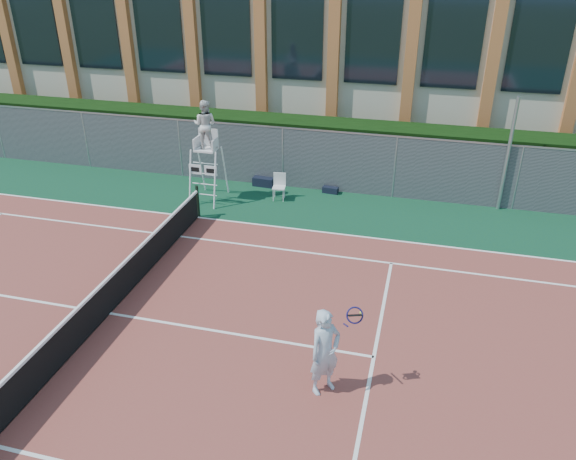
% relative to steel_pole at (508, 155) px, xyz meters
% --- Properties ---
extents(ground, '(120.00, 120.00, 0.00)m').
position_rel_steel_pole_xyz_m(ground, '(-9.55, -8.70, -1.91)').
color(ground, '#233814').
extents(apron, '(36.00, 20.00, 0.01)m').
position_rel_steel_pole_xyz_m(apron, '(-9.55, -7.70, -1.90)').
color(apron, '#0E3E2C').
rests_on(apron, ground).
extents(tennis_court, '(23.77, 10.97, 0.02)m').
position_rel_steel_pole_xyz_m(tennis_court, '(-9.55, -8.70, -1.89)').
color(tennis_court, brown).
rests_on(tennis_court, apron).
extents(tennis_net, '(0.10, 11.30, 1.10)m').
position_rel_steel_pole_xyz_m(tennis_net, '(-9.55, -8.70, -1.37)').
color(tennis_net, black).
rests_on(tennis_net, ground).
extents(fence, '(40.00, 0.06, 2.20)m').
position_rel_steel_pole_xyz_m(fence, '(-9.55, 0.10, -0.81)').
color(fence, '#595E60').
rests_on(fence, ground).
extents(hedge, '(40.00, 1.40, 2.20)m').
position_rel_steel_pole_xyz_m(hedge, '(-9.55, 1.30, -0.81)').
color(hedge, black).
rests_on(hedge, ground).
extents(building, '(45.00, 10.60, 8.22)m').
position_rel_steel_pole_xyz_m(building, '(-9.55, 9.25, 2.24)').
color(building, '#BFB99E').
rests_on(building, ground).
extents(steel_pole, '(0.12, 0.12, 3.81)m').
position_rel_steel_pole_xyz_m(steel_pole, '(0.00, 0.00, 0.00)').
color(steel_pole, '#9EA0A5').
rests_on(steel_pole, ground).
extents(umpire_chair, '(0.99, 1.52, 3.53)m').
position_rel_steel_pole_xyz_m(umpire_chair, '(-9.73, -1.65, 0.67)').
color(umpire_chair, white).
rests_on(umpire_chair, ground).
extents(plastic_chair, '(0.48, 0.48, 0.92)m').
position_rel_steel_pole_xyz_m(plastic_chair, '(-7.37, -1.03, -1.35)').
color(plastic_chair, silver).
rests_on(plastic_chair, apron).
extents(sports_bag_near, '(0.79, 0.36, 0.33)m').
position_rel_steel_pole_xyz_m(sports_bag_near, '(-8.24, -0.10, -1.73)').
color(sports_bag_near, black).
rests_on(sports_bag_near, apron).
extents(sports_bag_far, '(0.58, 0.30, 0.22)m').
position_rel_steel_pole_xyz_m(sports_bag_far, '(-5.73, -0.10, -1.79)').
color(sports_bag_far, black).
rests_on(sports_bag_far, apron).
extents(tennis_player, '(1.09, 0.87, 1.88)m').
position_rel_steel_pole_xyz_m(tennis_player, '(-4.01, -9.93, -0.93)').
color(tennis_player, silver).
rests_on(tennis_player, tennis_court).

